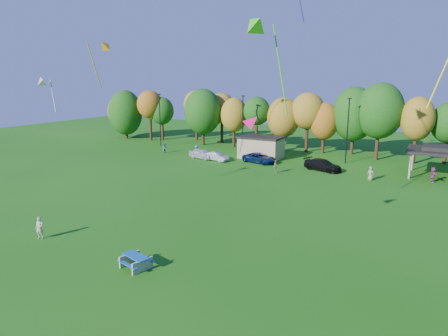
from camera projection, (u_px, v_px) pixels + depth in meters
The scene contains 20 objects.
ground at pixel (164, 289), 22.51m from camera, with size 160.00×160.00×0.00m, color #19600F.
tree_line at pixel (335, 117), 60.93m from camera, with size 93.57×10.55×11.15m.
lamp_posts at pixel (348, 128), 55.01m from camera, with size 64.50×0.25×9.09m.
utility_building at pixel (261, 147), 59.48m from camera, with size 6.30×4.30×3.25m.
pavilion at pixel (445, 151), 47.32m from camera, with size 8.20×6.20×3.77m.
picnic_table at pixel (136, 261), 25.00m from camera, with size 2.23×2.00×0.82m.
kite_flyer at pixel (40, 228), 29.43m from camera, with size 0.62×0.41×1.70m, color beige.
car_a at pixel (202, 154), 59.15m from camera, with size 1.75×4.36×1.48m, color silver.
car_b at pixel (217, 156), 57.64m from camera, with size 1.35×3.87×1.28m, color #ACACB2.
car_c at pixel (260, 158), 56.16m from camera, with size 2.29×4.97×1.38m, color #0C1F4D.
car_d at pixel (323, 165), 51.46m from camera, with size 2.06×5.06×1.47m, color black.
far_person_0 at pixel (197, 151), 60.53m from camera, with size 1.14×0.65×1.76m, color #48589F.
far_person_1 at pixel (275, 166), 50.09m from camera, with size 0.98×0.41×1.67m, color #7B8551.
far_person_2 at pixel (165, 148), 63.70m from camera, with size 0.76×0.59×1.56m, color #496BA2.
far_person_3 at pixel (433, 175), 45.57m from camera, with size 1.65×0.53×1.78m, color #9F4273.
far_person_5 at pixel (371, 173), 46.55m from camera, with size 0.80×0.52×1.63m, color gray.
kite_2 at pixel (254, 25), 28.47m from camera, with size 3.90×3.42×7.50m.
kite_6 at pixel (252, 122), 24.90m from camera, with size 1.58×1.47×1.27m.
kite_10 at pixel (104, 46), 43.24m from camera, with size 1.39×3.26×5.44m.
kite_11 at pixel (42, 81), 34.95m from camera, with size 2.08×1.38×3.39m.
Camera 1 is at (12.58, -16.48, 11.64)m, focal length 32.00 mm.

